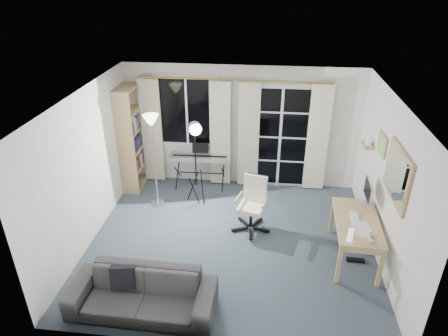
% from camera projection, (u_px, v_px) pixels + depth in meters
% --- Properties ---
extents(floor, '(4.50, 4.00, 0.02)m').
position_uv_depth(floor, '(231.00, 242.00, 6.49)').
color(floor, '#333F4A').
rests_on(floor, ground).
extents(window, '(1.20, 0.08, 1.40)m').
position_uv_depth(window, '(187.00, 111.00, 7.64)').
color(window, white).
rests_on(window, floor).
extents(french_door, '(1.32, 0.09, 2.11)m').
position_uv_depth(french_door, '(280.00, 138.00, 7.68)').
color(french_door, white).
rests_on(french_door, floor).
extents(curtains, '(3.60, 0.07, 2.13)m').
position_uv_depth(curtains, '(234.00, 135.00, 7.65)').
color(curtains, gold).
rests_on(curtains, floor).
extents(bookshelf, '(0.35, 0.96, 2.05)m').
position_uv_depth(bookshelf, '(131.00, 139.00, 7.76)').
color(bookshelf, tan).
rests_on(bookshelf, floor).
extents(torchiere_lamp, '(0.34, 0.34, 1.76)m').
position_uv_depth(torchiere_lamp, '(152.00, 134.00, 6.85)').
color(torchiere_lamp, '#B2B2B7').
rests_on(torchiere_lamp, floor).
extents(keyboard_piano, '(1.19, 0.60, 0.86)m').
position_uv_depth(keyboard_piano, '(200.00, 158.00, 7.76)').
color(keyboard_piano, black).
rests_on(keyboard_piano, floor).
extents(studio_light, '(0.37, 0.38, 1.66)m').
position_uv_depth(studio_light, '(195.00, 138.00, 6.89)').
color(studio_light, black).
rests_on(studio_light, floor).
extents(office_chair, '(0.65, 0.65, 0.94)m').
position_uv_depth(office_chair, '(253.00, 198.00, 6.61)').
color(office_chair, black).
rests_on(office_chair, floor).
extents(desk, '(0.68, 1.28, 0.67)m').
position_uv_depth(desk, '(357.00, 225.00, 5.88)').
color(desk, tan).
rests_on(desk, floor).
extents(monitor, '(0.17, 0.48, 0.42)m').
position_uv_depth(monitor, '(368.00, 191.00, 6.10)').
color(monitor, silver).
rests_on(monitor, desk).
extents(desk_clutter, '(0.42, 0.76, 0.85)m').
position_uv_depth(desk_clutter, '(354.00, 237.00, 5.72)').
color(desk_clutter, white).
rests_on(desk_clutter, desk).
extents(mug, '(0.11, 0.09, 0.11)m').
position_uv_depth(mug, '(373.00, 239.00, 5.36)').
color(mug, silver).
rests_on(mug, desk).
extents(wall_mirror, '(0.04, 0.94, 0.74)m').
position_uv_depth(wall_mirror, '(397.00, 175.00, 5.24)').
color(wall_mirror, tan).
rests_on(wall_mirror, floor).
extents(framed_print, '(0.03, 0.42, 0.32)m').
position_uv_depth(framed_print, '(382.00, 144.00, 6.01)').
color(framed_print, tan).
rests_on(framed_print, floor).
extents(wall_shelf, '(0.16, 0.30, 0.18)m').
position_uv_depth(wall_shelf, '(369.00, 142.00, 6.55)').
color(wall_shelf, tan).
rests_on(wall_shelf, floor).
extents(sofa, '(1.88, 0.59, 0.73)m').
position_uv_depth(sofa, '(141.00, 288.00, 5.05)').
color(sofa, '#2C2D2F').
rests_on(sofa, floor).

